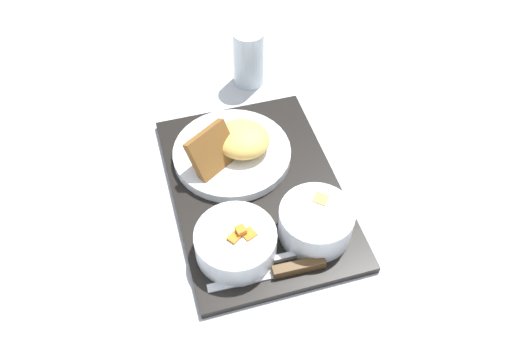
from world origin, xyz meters
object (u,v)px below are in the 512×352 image
bowl_salad (236,241)px  glass_water (249,60)px  knife (290,269)px  bowl_soup (316,220)px  spoon (272,259)px  plate_main (233,149)px

bowl_salad → glass_water: glass_water is taller
bowl_salad → knife: (-0.06, -0.06, -0.02)m
bowl_soup → spoon: size_ratio=0.75×
spoon → bowl_soup: bearing=-156.7°
bowl_soup → glass_water: glass_water is taller
bowl_salad → plate_main: plate_main is taller
spoon → glass_water: bearing=-99.9°
bowl_soup → plate_main: size_ratio=0.56×
knife → glass_water: glass_water is taller
glass_water → bowl_soup: bearing=173.6°
bowl_salad → plate_main: (0.18, -0.06, -0.01)m
bowl_salad → glass_water: (0.37, -0.17, 0.01)m
knife → spoon: (0.03, 0.02, -0.00)m
bowl_salad → plate_main: bearing=-19.5°
bowl_soup → knife: size_ratio=0.63×
bowl_soup → knife: (-0.05, 0.06, -0.02)m
plate_main → bowl_salad: bearing=160.5°
spoon → glass_water: size_ratio=1.31×
bowl_soup → plate_main: bearing=17.5°
bowl_soup → spoon: 0.09m
bowl_salad → bowl_soup: bowl_salad is taller
bowl_soup → plate_main: plate_main is taller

